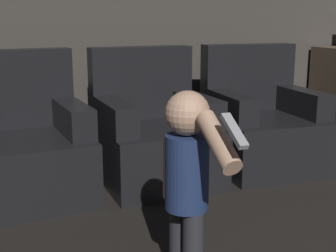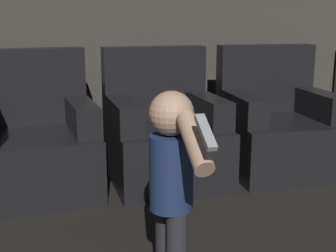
# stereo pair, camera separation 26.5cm
# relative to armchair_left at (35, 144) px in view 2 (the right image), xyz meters

# --- Properties ---
(wall_back) EXTENTS (8.40, 0.05, 2.60)m
(wall_back) POSITION_rel_armchair_left_xyz_m (0.75, 0.80, 0.97)
(wall_back) COLOR #423D38
(wall_back) RESTS_ON ground_plane
(armchair_left) EXTENTS (0.85, 0.87, 0.96)m
(armchair_left) POSITION_rel_armchair_left_xyz_m (0.00, 0.00, 0.00)
(armchair_left) COLOR black
(armchair_left) RESTS_ON ground_plane
(armchair_middle) EXTENTS (0.81, 0.83, 0.96)m
(armchair_middle) POSITION_rel_armchair_left_xyz_m (0.90, 0.00, 0.00)
(armchair_middle) COLOR black
(armchair_middle) RESTS_ON ground_plane
(armchair_right) EXTENTS (0.82, 0.85, 0.96)m
(armchair_right) POSITION_rel_armchair_left_xyz_m (1.81, 0.00, 0.00)
(armchair_right) COLOR black
(armchair_right) RESTS_ON ground_plane
(person_toddler) EXTENTS (0.19, 0.59, 0.87)m
(person_toddler) POSITION_rel_armchair_left_xyz_m (0.60, -1.36, 0.19)
(person_toddler) COLOR #28282D
(person_toddler) RESTS_ON ground_plane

